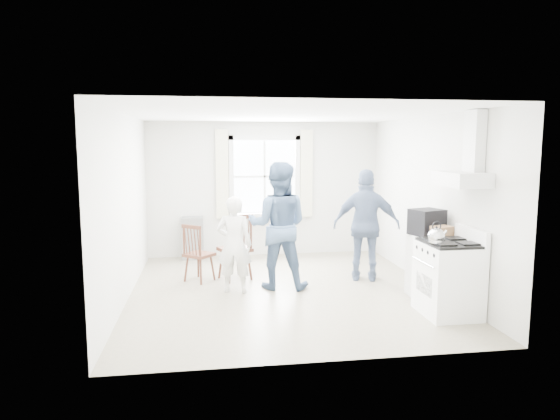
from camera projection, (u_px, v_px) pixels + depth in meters
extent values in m
cube|color=gray|center=(284.00, 291.00, 7.46)|extent=(4.62, 5.12, 0.02)
cube|color=beige|center=(264.00, 189.00, 9.76)|extent=(4.62, 0.04, 2.64)
cube|color=beige|center=(325.00, 235.00, 4.82)|extent=(4.62, 0.04, 2.64)
cube|color=beige|center=(124.00, 207.00, 6.96)|extent=(0.04, 5.12, 2.64)
cube|color=beige|center=(431.00, 202.00, 7.62)|extent=(0.04, 5.12, 2.64)
cube|color=white|center=(284.00, 113.00, 7.12)|extent=(4.62, 5.12, 0.02)
cube|color=white|center=(264.00, 176.00, 9.69)|extent=(1.20, 0.02, 1.40)
cube|color=silver|center=(265.00, 138.00, 9.57)|extent=(1.38, 0.09, 0.09)
cube|color=silver|center=(265.00, 214.00, 9.76)|extent=(1.38, 0.09, 0.09)
cube|color=silver|center=(231.00, 177.00, 9.57)|extent=(0.09, 0.09, 1.58)
cube|color=silver|center=(297.00, 176.00, 9.76)|extent=(0.09, 0.09, 1.58)
cube|color=silver|center=(265.00, 214.00, 9.69)|extent=(1.38, 0.24, 0.06)
cube|color=beige|center=(222.00, 174.00, 9.52)|extent=(0.24, 0.05, 1.70)
cube|color=beige|center=(306.00, 174.00, 9.76)|extent=(0.24, 0.05, 1.70)
cube|color=silver|center=(461.00, 179.00, 6.20)|extent=(0.45, 0.76, 0.18)
cube|color=silver|center=(474.00, 141.00, 6.16)|extent=(0.14, 0.30, 0.76)
cube|color=slate|center=(193.00, 238.00, 9.49)|extent=(0.40, 0.30, 0.80)
cube|color=white|center=(448.00, 280.00, 6.36)|extent=(0.65, 0.76, 0.92)
cube|color=black|center=(450.00, 243.00, 6.29)|extent=(0.61, 0.72, 0.03)
cube|color=white|center=(472.00, 236.00, 6.32)|extent=(0.06, 0.76, 0.20)
cylinder|color=silver|center=(423.00, 262.00, 6.27)|extent=(0.02, 0.61, 0.02)
sphere|color=silver|center=(436.00, 236.00, 6.14)|extent=(0.20, 0.20, 0.20)
cylinder|color=silver|center=(436.00, 241.00, 6.15)|extent=(0.18, 0.18, 0.04)
torus|color=black|center=(437.00, 226.00, 6.12)|extent=(0.13, 0.03, 0.13)
cube|color=silver|center=(429.00, 267.00, 7.05)|extent=(0.50, 0.55, 0.90)
cube|color=black|center=(427.00, 228.00, 7.03)|extent=(0.50, 0.47, 0.19)
cube|color=black|center=(427.00, 215.00, 7.01)|extent=(0.50, 0.47, 0.17)
cube|color=#946D47|center=(442.00, 232.00, 6.76)|extent=(0.31, 0.27, 0.17)
cube|color=#442115|center=(235.00, 249.00, 8.02)|extent=(0.60, 0.58, 0.05)
cube|color=#442115|center=(240.00, 233.00, 7.82)|extent=(0.43, 0.23, 0.59)
cylinder|color=#442115|center=(235.00, 265.00, 8.06)|extent=(0.04, 0.04, 0.47)
cube|color=#442115|center=(199.00, 255.00, 7.93)|extent=(0.55, 0.55, 0.05)
cube|color=#442115|center=(192.00, 241.00, 7.76)|extent=(0.32, 0.29, 0.51)
cylinder|color=#442115|center=(199.00, 268.00, 7.96)|extent=(0.03, 0.03, 0.41)
imported|color=white|center=(234.00, 244.00, 7.29)|extent=(0.62, 0.62, 1.43)
imported|color=#455E81|center=(278.00, 226.00, 7.50)|extent=(1.12, 1.12, 1.91)
imported|color=navy|center=(366.00, 225.00, 7.92)|extent=(1.31, 1.31, 1.78)
imported|color=#2E6832|center=(294.00, 205.00, 9.73)|extent=(0.17, 0.17, 0.29)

